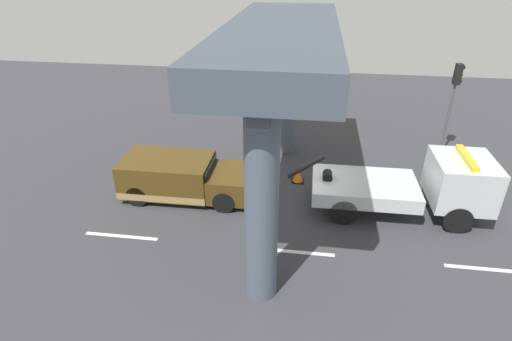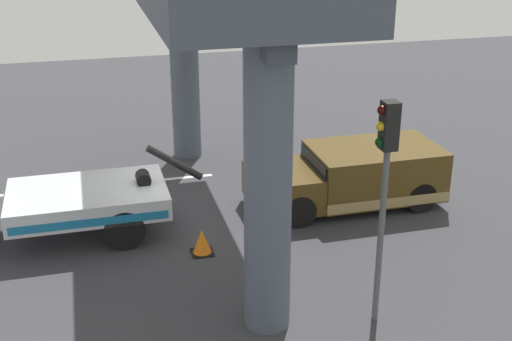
# 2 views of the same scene
# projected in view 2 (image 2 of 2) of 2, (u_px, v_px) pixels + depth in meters

# --- Properties ---
(ground_plane) EXTENTS (60.00, 40.00, 0.10)m
(ground_plane) POSITION_uv_depth(u_px,v_px,m) (185.00, 224.00, 17.74)
(ground_plane) COLOR #38383D
(lane_stripe_west) EXTENTS (2.60, 0.16, 0.01)m
(lane_stripe_west) POSITION_uv_depth(u_px,v_px,m) (356.00, 161.00, 21.78)
(lane_stripe_west) COLOR silver
(lane_stripe_west) RESTS_ON ground
(lane_stripe_mid) EXTENTS (2.60, 0.16, 0.01)m
(lane_stripe_mid) POSITION_uv_depth(u_px,v_px,m) (169.00, 179.00, 20.38)
(lane_stripe_mid) COLOR silver
(lane_stripe_mid) RESTS_ON ground
(tow_truck_white) EXTENTS (7.26, 2.45, 2.46)m
(tow_truck_white) POSITION_uv_depth(u_px,v_px,m) (4.00, 197.00, 16.25)
(tow_truck_white) COLOR silver
(tow_truck_white) RESTS_ON ground
(towed_van_green) EXTENTS (5.21, 2.25, 1.58)m
(towed_van_green) POSITION_uv_depth(u_px,v_px,m) (354.00, 177.00, 18.51)
(towed_van_green) COLOR #4C3814
(towed_van_green) RESTS_ON ground
(overpass_structure) EXTENTS (3.60, 11.70, 6.69)m
(overpass_structure) POSITION_uv_depth(u_px,v_px,m) (213.00, 1.00, 15.82)
(overpass_structure) COLOR #4C5666
(overpass_structure) RESTS_ON ground
(traffic_light_near) EXTENTS (0.39, 0.32, 4.52)m
(traffic_light_near) POSITION_uv_depth(u_px,v_px,m) (385.00, 166.00, 12.44)
(traffic_light_near) COLOR #515456
(traffic_light_near) RESTS_ON ground
(traffic_cone_orange) EXTENTS (0.51, 0.51, 0.61)m
(traffic_cone_orange) POSITION_uv_depth(u_px,v_px,m) (202.00, 242.00, 16.07)
(traffic_cone_orange) COLOR orange
(traffic_cone_orange) RESTS_ON ground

